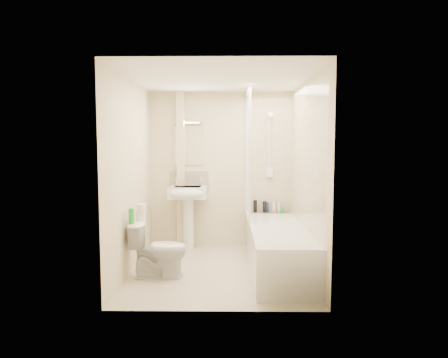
{
  "coord_description": "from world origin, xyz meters",
  "views": [
    {
      "loc": [
        0.13,
        -4.96,
        1.6
      ],
      "look_at": [
        0.06,
        0.2,
        1.15
      ],
      "focal_mm": 32.0,
      "sensor_mm": 36.0,
      "label": 1
    }
  ],
  "objects": [
    {
      "name": "bottle_cream",
      "position": [
        0.82,
        1.16,
        0.63
      ],
      "size": [
        0.07,
        0.07,
        0.17
      ],
      "primitive_type": "cylinder",
      "color": "beige",
      "rests_on": "bathtub"
    },
    {
      "name": "bottle_black_a",
      "position": [
        0.53,
        1.16,
        0.64
      ],
      "size": [
        0.06,
        0.06,
        0.19
      ],
      "primitive_type": "cylinder",
      "color": "black",
      "rests_on": "bathtub"
    },
    {
      "name": "toilet_roll_upper",
      "position": [
        -0.93,
        -0.2,
        0.83
      ],
      "size": [
        0.11,
        0.11,
        0.1
      ],
      "primitive_type": "cylinder",
      "color": "white",
      "rests_on": "toilet_roll_lower"
    },
    {
      "name": "tile_right",
      "position": [
        1.09,
        0.0,
        1.42
      ],
      "size": [
        0.01,
        2.1,
        1.75
      ],
      "primitive_type": "cube",
      "color": "beige",
      "rests_on": "wall_right"
    },
    {
      "name": "shower_screen",
      "position": [
        0.4,
        0.8,
        1.45
      ],
      "size": [
        0.04,
        0.92,
        1.8
      ],
      "color": "white",
      "rests_on": "bathtub"
    },
    {
      "name": "pedestal_sink",
      "position": [
        -0.5,
        1.01,
        0.77
      ],
      "size": [
        0.57,
        0.51,
        1.09
      ],
      "color": "white",
      "rests_on": "ground"
    },
    {
      "name": "wall_left",
      "position": [
        -1.1,
        0.0,
        1.2
      ],
      "size": [
        0.02,
        2.5,
        2.4
      ],
      "primitive_type": "cube",
      "color": "beige",
      "rests_on": "ground"
    },
    {
      "name": "splashback",
      "position": [
        -0.5,
        1.24,
        1.03
      ],
      "size": [
        0.6,
        0.02,
        0.3
      ],
      "primitive_type": "cube",
      "color": "beige",
      "rests_on": "wall_back"
    },
    {
      "name": "wall_right",
      "position": [
        1.1,
        0.0,
        1.2
      ],
      "size": [
        0.02,
        2.5,
        2.4
      ],
      "primitive_type": "cube",
      "color": "beige",
      "rests_on": "ground"
    },
    {
      "name": "toilet_roll_lower",
      "position": [
        -0.95,
        -0.18,
        0.73
      ],
      "size": [
        0.12,
        0.12,
        0.1
      ],
      "primitive_type": "cylinder",
      "color": "white",
      "rests_on": "toilet"
    },
    {
      "name": "strip_light",
      "position": [
        -0.5,
        1.22,
        1.95
      ],
      "size": [
        0.42,
        0.07,
        0.07
      ],
      "primitive_type": "cube",
      "color": "silver",
      "rests_on": "wall_back"
    },
    {
      "name": "bottle_blue",
      "position": [
        0.72,
        1.16,
        0.62
      ],
      "size": [
        0.05,
        0.05,
        0.15
      ],
      "primitive_type": "cylinder",
      "color": "navy",
      "rests_on": "bathtub"
    },
    {
      "name": "floor",
      "position": [
        0.0,
        0.0,
        0.0
      ],
      "size": [
        2.5,
        2.5,
        0.0
      ],
      "primitive_type": "plane",
      "color": "beige",
      "rests_on": "ground"
    },
    {
      "name": "bathtub",
      "position": [
        0.75,
        0.0,
        0.29
      ],
      "size": [
        0.7,
        2.1,
        0.55
      ],
      "color": "white",
      "rests_on": "ground"
    },
    {
      "name": "toilet",
      "position": [
        -0.72,
        -0.25,
        0.34
      ],
      "size": [
        0.41,
        0.68,
        0.68
      ],
      "primitive_type": "imported",
      "rotation": [
        0.0,
        0.0,
        1.59
      ],
      "color": "white",
      "rests_on": "ground"
    },
    {
      "name": "ceiling",
      "position": [
        0.0,
        0.0,
        2.4
      ],
      "size": [
        2.2,
        2.5,
        0.02
      ],
      "primitive_type": "cube",
      "color": "white",
      "rests_on": "wall_back"
    },
    {
      "name": "mirror",
      "position": [
        -0.5,
        1.24,
        1.58
      ],
      "size": [
        0.46,
        0.01,
        0.6
      ],
      "primitive_type": "cube",
      "color": "white",
      "rests_on": "wall_back"
    },
    {
      "name": "tile_back",
      "position": [
        0.75,
        1.24,
        1.42
      ],
      "size": [
        0.7,
        0.01,
        1.75
      ],
      "primitive_type": "cube",
      "color": "beige",
      "rests_on": "wall_back"
    },
    {
      "name": "bottle_black_b",
      "position": [
        0.68,
        1.16,
        0.64
      ],
      "size": [
        0.06,
        0.06,
        0.17
      ],
      "primitive_type": "cylinder",
      "color": "black",
      "rests_on": "bathtub"
    },
    {
      "name": "bottle_green",
      "position": [
        0.94,
        1.16,
        0.6
      ],
      "size": [
        0.06,
        0.06,
        0.1
      ],
      "primitive_type": "cylinder",
      "color": "green",
      "rests_on": "bathtub"
    },
    {
      "name": "wall_back",
      "position": [
        0.0,
        1.25,
        1.2
      ],
      "size": [
        2.2,
        0.02,
        2.4
      ],
      "primitive_type": "cube",
      "color": "beige",
      "rests_on": "ground"
    },
    {
      "name": "green_bottle",
      "position": [
        -1.01,
        -0.39,
        0.77
      ],
      "size": [
        0.06,
        0.06,
        0.18
      ],
      "primitive_type": "cylinder",
      "color": "green",
      "rests_on": "toilet"
    },
    {
      "name": "bottle_white_b",
      "position": [
        0.9,
        1.16,
        0.63
      ],
      "size": [
        0.05,
        0.05,
        0.16
      ],
      "primitive_type": "cylinder",
      "color": "silver",
      "rests_on": "bathtub"
    },
    {
      "name": "pipe_boxing",
      "position": [
        -0.62,
        1.19,
        1.2
      ],
      "size": [
        0.12,
        0.12,
        2.4
      ],
      "primitive_type": "cube",
      "color": "beige",
      "rests_on": "ground"
    },
    {
      "name": "shower_fixture",
      "position": [
        0.75,
        1.19,
        1.55
      ],
      "size": [
        0.1,
        0.16,
        0.99
      ],
      "color": "white",
      "rests_on": "wall_back"
    }
  ]
}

